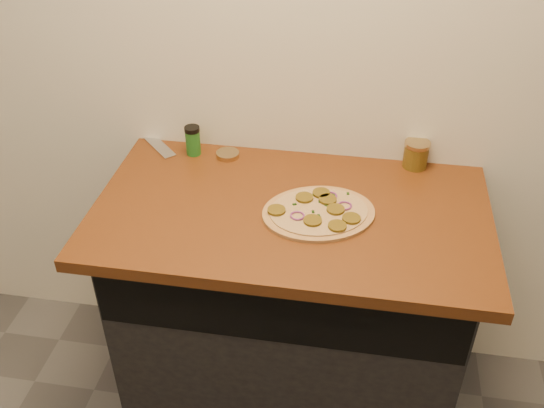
% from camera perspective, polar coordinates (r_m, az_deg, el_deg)
% --- Properties ---
extents(cabinet, '(1.10, 0.60, 0.86)m').
position_cam_1_polar(cabinet, '(2.17, 1.69, -9.93)').
color(cabinet, black).
rests_on(cabinet, ground).
extents(countertop, '(1.20, 0.70, 0.04)m').
position_cam_1_polar(countertop, '(1.85, 1.80, -0.82)').
color(countertop, '#623112').
rests_on(countertop, cabinet).
extents(pizza, '(0.43, 0.43, 0.02)m').
position_cam_1_polar(pizza, '(1.81, 4.44, -0.76)').
color(pizza, tan).
rests_on(pizza, countertop).
extents(chefs_knife, '(0.26, 0.26, 0.02)m').
position_cam_1_polar(chefs_knife, '(2.26, -11.75, 6.55)').
color(chefs_knife, '#B7BAC1').
rests_on(chefs_knife, countertop).
extents(mason_jar_lid, '(0.10, 0.10, 0.02)m').
position_cam_1_polar(mason_jar_lid, '(2.08, -4.19, 4.67)').
color(mason_jar_lid, tan).
rests_on(mason_jar_lid, countertop).
extents(salsa_jar, '(0.08, 0.08, 0.09)m').
position_cam_1_polar(salsa_jar, '(2.06, 13.40, 4.59)').
color(salsa_jar, maroon).
rests_on(salsa_jar, countertop).
extents(spice_shaker, '(0.05, 0.05, 0.10)m').
position_cam_1_polar(spice_shaker, '(2.09, -7.46, 5.95)').
color(spice_shaker, '#206822').
rests_on(spice_shaker, countertop).
extents(flour_spill, '(0.20, 0.20, 0.00)m').
position_cam_1_polar(flour_spill, '(1.85, 6.59, -0.18)').
color(flour_spill, white).
rests_on(flour_spill, countertop).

